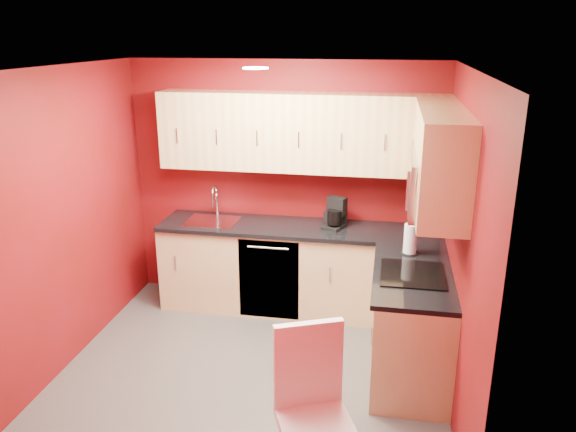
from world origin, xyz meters
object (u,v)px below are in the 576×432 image
(microwave, at_px, (435,184))
(dining_chair, at_px, (316,418))
(sink, at_px, (212,217))
(coffee_maker, at_px, (334,213))
(napkin_holder, at_px, (333,219))
(paper_towel, at_px, (410,239))

(microwave, relative_size, dining_chair, 0.70)
(microwave, xyz_separation_m, sink, (-2.09, 1.00, -0.72))
(microwave, bearing_deg, sink, 154.40)
(sink, distance_m, coffee_maker, 1.25)
(napkin_holder, height_order, paper_towel, paper_towel)
(paper_towel, bearing_deg, dining_chair, -106.95)
(microwave, relative_size, napkin_holder, 4.84)
(microwave, height_order, coffee_maker, microwave)
(coffee_maker, bearing_deg, napkin_holder, 121.69)
(microwave, xyz_separation_m, paper_towel, (-0.13, 0.46, -0.62))
(sink, bearing_deg, paper_towel, -15.57)
(microwave, bearing_deg, dining_chair, -116.37)
(microwave, height_order, dining_chair, microwave)
(napkin_holder, relative_size, dining_chair, 0.15)
(microwave, distance_m, paper_towel, 0.78)
(paper_towel, bearing_deg, coffee_maker, 142.68)
(sink, height_order, napkin_holder, sink)
(napkin_holder, xyz_separation_m, paper_towel, (0.73, -0.60, 0.05))
(coffee_maker, distance_m, napkin_holder, 0.09)
(coffee_maker, relative_size, paper_towel, 1.12)
(sink, relative_size, coffee_maker, 1.74)
(napkin_holder, xyz_separation_m, dining_chair, (0.17, -2.46, -0.45))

